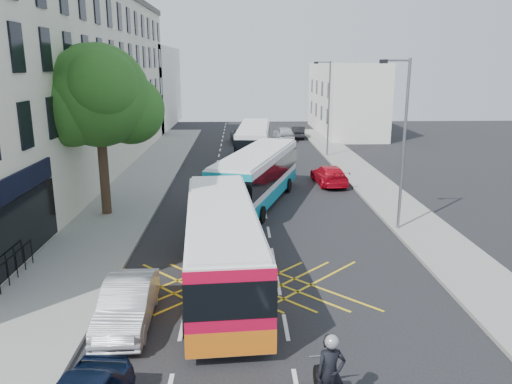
{
  "coord_description": "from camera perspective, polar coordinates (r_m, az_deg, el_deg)",
  "views": [
    {
      "loc": [
        -1.4,
        -10.84,
        7.88
      ],
      "look_at": [
        -0.64,
        11.27,
        2.2
      ],
      "focal_mm": 35.0,
      "sensor_mm": 36.0,
      "label": 1
    }
  ],
  "objects": [
    {
      "name": "pavement_left",
      "position": [
        27.91,
        -16.63,
        -2.46
      ],
      "size": [
        5.0,
        70.0,
        0.15
      ],
      "primitive_type": "cube",
      "color": "gray",
      "rests_on": "ground"
    },
    {
      "name": "pavement_right",
      "position": [
        28.42,
        16.38,
        -2.14
      ],
      "size": [
        3.0,
        70.0,
        0.15
      ],
      "primitive_type": "cube",
      "color": "gray",
      "rests_on": "ground"
    },
    {
      "name": "terrace_main",
      "position": [
        37.52,
        -22.06,
        11.66
      ],
      "size": [
        8.3,
        45.0,
        13.5
      ],
      "color": "beige",
      "rests_on": "ground"
    },
    {
      "name": "terrace_far",
      "position": [
        67.09,
        -13.05,
        11.58
      ],
      "size": [
        8.0,
        20.0,
        10.0
      ],
      "primitive_type": "cube",
      "color": "silver",
      "rests_on": "ground"
    },
    {
      "name": "building_right",
      "position": [
        60.25,
        10.09,
        10.49
      ],
      "size": [
        6.0,
        18.0,
        8.0
      ],
      "primitive_type": "cube",
      "color": "silver",
      "rests_on": "ground"
    },
    {
      "name": "street_tree",
      "position": [
        26.81,
        -17.63,
        10.35
      ],
      "size": [
        6.3,
        5.7,
        8.8
      ],
      "color": "#382619",
      "rests_on": "pavement_left"
    },
    {
      "name": "lamp_near",
      "position": [
        24.29,
        16.38,
        6.1
      ],
      "size": [
        1.45,
        0.15,
        8.0
      ],
      "color": "slate",
      "rests_on": "pavement_right"
    },
    {
      "name": "lamp_far",
      "position": [
        43.63,
        8.2,
        9.97
      ],
      "size": [
        1.45,
        0.15,
        8.0
      ],
      "color": "slate",
      "rests_on": "pavement_right"
    },
    {
      "name": "bus_near",
      "position": [
        18.11,
        -3.93,
        -6.05
      ],
      "size": [
        3.25,
        10.72,
        2.97
      ],
      "rotation": [
        0.0,
        0.0,
        0.08
      ],
      "color": "silver",
      "rests_on": "ground"
    },
    {
      "name": "bus_mid",
      "position": [
        28.81,
        0.11,
        1.83
      ],
      "size": [
        5.65,
        11.1,
        3.05
      ],
      "rotation": [
        0.0,
        0.0,
        -0.3
      ],
      "color": "silver",
      "rests_on": "ground"
    },
    {
      "name": "bus_far",
      "position": [
        41.96,
        -0.24,
        5.75
      ],
      "size": [
        3.26,
        10.78,
        2.99
      ],
      "rotation": [
        0.0,
        0.0,
        -0.08
      ],
      "color": "silver",
      "rests_on": "ground"
    },
    {
      "name": "motorbike",
      "position": [
        12.2,
        8.46,
        -20.28
      ],
      "size": [
        0.77,
        2.32,
        2.06
      ],
      "rotation": [
        0.0,
        0.0,
        0.12
      ],
      "color": "black",
      "rests_on": "ground"
    },
    {
      "name": "parked_car_silver",
      "position": [
        16.3,
        -14.5,
        -12.27
      ],
      "size": [
        1.57,
        4.23,
        1.38
      ],
      "primitive_type": "imported",
      "rotation": [
        0.0,
        0.0,
        0.03
      ],
      "color": "#9FA0A6",
      "rests_on": "ground"
    },
    {
      "name": "red_hatchback",
      "position": [
        33.94,
        8.36,
        1.95
      ],
      "size": [
        2.17,
        4.61,
        1.3
      ],
      "primitive_type": "imported",
      "rotation": [
        0.0,
        0.0,
        3.22
      ],
      "color": "red",
      "rests_on": "ground"
    },
    {
      "name": "distant_car_grey",
      "position": [
        51.39,
        -1.53,
        6.35
      ],
      "size": [
        2.69,
        5.11,
        1.37
      ],
      "primitive_type": "imported",
      "rotation": [
        0.0,
        0.0,
        0.09
      ],
      "color": "#474A4F",
      "rests_on": "ground"
    },
    {
      "name": "distant_car_silver",
      "position": [
        53.44,
        3.18,
        6.71
      ],
      "size": [
        2.25,
        4.57,
        1.5
      ],
      "primitive_type": "imported",
      "rotation": [
        0.0,
        0.0,
        3.25
      ],
      "color": "#B7B9C0",
      "rests_on": "ground"
    },
    {
      "name": "distant_car_dark",
      "position": [
        55.22,
        4.87,
        6.84
      ],
      "size": [
        1.95,
        4.21,
        1.34
      ],
      "primitive_type": "imported",
      "rotation": [
        0.0,
        0.0,
        3.01
      ],
      "color": "black",
      "rests_on": "ground"
    }
  ]
}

